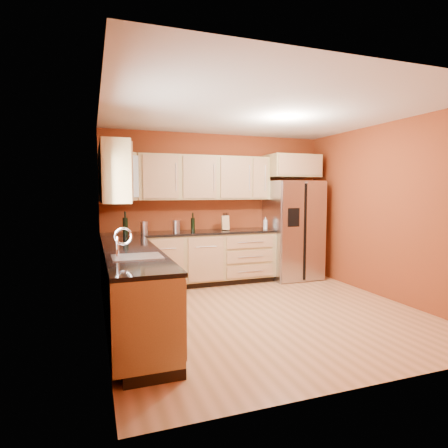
{
  "coord_description": "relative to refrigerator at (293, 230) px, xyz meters",
  "views": [
    {
      "loc": [
        -2.12,
        -4.37,
        1.59
      ],
      "look_at": [
        -0.24,
        0.9,
        1.1
      ],
      "focal_mm": 30.0,
      "sensor_mm": 36.0,
      "label": 1
    }
  ],
  "objects": [
    {
      "name": "floor",
      "position": [
        -1.35,
        -1.62,
        -0.89
      ],
      "size": [
        4.0,
        4.0,
        0.0
      ],
      "primitive_type": "plane",
      "color": "#AF7443",
      "rests_on": "ground"
    },
    {
      "name": "ceiling",
      "position": [
        -1.35,
        -1.62,
        1.71
      ],
      "size": [
        4.0,
        4.0,
        0.0
      ],
      "primitive_type": "plane",
      "color": "silver",
      "rests_on": "wall_back"
    },
    {
      "name": "wall_back",
      "position": [
        -1.35,
        0.38,
        0.41
      ],
      "size": [
        4.0,
        0.04,
        2.6
      ],
      "primitive_type": "cube",
      "color": "maroon",
      "rests_on": "floor"
    },
    {
      "name": "wall_front",
      "position": [
        -1.35,
        -3.62,
        0.41
      ],
      "size": [
        4.0,
        0.04,
        2.6
      ],
      "primitive_type": "cube",
      "color": "maroon",
      "rests_on": "floor"
    },
    {
      "name": "wall_left",
      "position": [
        -3.35,
        -1.62,
        0.41
      ],
      "size": [
        0.04,
        4.0,
        2.6
      ],
      "primitive_type": "cube",
      "color": "maroon",
      "rests_on": "floor"
    },
    {
      "name": "wall_right",
      "position": [
        0.65,
        -1.62,
        0.41
      ],
      "size": [
        0.04,
        4.0,
        2.6
      ],
      "primitive_type": "cube",
      "color": "maroon",
      "rests_on": "floor"
    },
    {
      "name": "base_cabinets_back",
      "position": [
        -1.9,
        0.07,
        -0.45
      ],
      "size": [
        2.9,
        0.6,
        0.88
      ],
      "primitive_type": "cube",
      "color": "#A0854D",
      "rests_on": "floor"
    },
    {
      "name": "base_cabinets_left",
      "position": [
        -3.05,
        -1.62,
        -0.45
      ],
      "size": [
        0.6,
        2.8,
        0.88
      ],
      "primitive_type": "cube",
      "color": "#A0854D",
      "rests_on": "floor"
    },
    {
      "name": "countertop_back",
      "position": [
        -1.9,
        0.06,
        0.01
      ],
      "size": [
        2.9,
        0.62,
        0.04
      ],
      "primitive_type": "cube",
      "color": "black",
      "rests_on": "base_cabinets_back"
    },
    {
      "name": "countertop_left",
      "position": [
        -3.04,
        -1.62,
        0.01
      ],
      "size": [
        0.62,
        2.8,
        0.04
      ],
      "primitive_type": "cube",
      "color": "black",
      "rests_on": "base_cabinets_left"
    },
    {
      "name": "upper_cabinets_back",
      "position": [
        -1.6,
        0.21,
        0.94
      ],
      "size": [
        2.3,
        0.33,
        0.75
      ],
      "primitive_type": "cube",
      "color": "#A0854D",
      "rests_on": "wall_back"
    },
    {
      "name": "upper_cabinets_left",
      "position": [
        -3.19,
        -0.9,
        0.94
      ],
      "size": [
        0.33,
        1.35,
        0.75
      ],
      "primitive_type": "cube",
      "color": "#A0854D",
      "rests_on": "wall_left"
    },
    {
      "name": "corner_upper_cabinet",
      "position": [
        -3.02,
        0.04,
        0.94
      ],
      "size": [
        0.67,
        0.67,
        0.75
      ],
      "primitive_type": "cube",
      "rotation": [
        0.0,
        0.0,
        0.79
      ],
      "color": "#A0854D",
      "rests_on": "wall_back"
    },
    {
      "name": "over_fridge_cabinet",
      "position": [
        0.0,
        0.07,
        1.16
      ],
      "size": [
        0.92,
        0.6,
        0.4
      ],
      "primitive_type": "cube",
      "color": "#A0854D",
      "rests_on": "wall_back"
    },
    {
      "name": "refrigerator",
      "position": [
        0.0,
        0.0,
        0.0
      ],
      "size": [
        0.9,
        0.75,
        1.78
      ],
      "primitive_type": "cube",
      "color": "silver",
      "rests_on": "floor"
    },
    {
      "name": "window",
      "position": [
        -3.33,
        -2.12,
        0.66
      ],
      "size": [
        0.03,
        0.9,
        1.0
      ],
      "primitive_type": "cube",
      "color": "white",
      "rests_on": "wall_left"
    },
    {
      "name": "sink_faucet",
      "position": [
        -3.04,
        -2.12,
        0.18
      ],
      "size": [
        0.5,
        0.42,
        0.3
      ],
      "primitive_type": null,
      "color": "white",
      "rests_on": "countertop_left"
    },
    {
      "name": "canister_left",
      "position": [
        -2.16,
        0.03,
        0.13
      ],
      "size": [
        0.14,
        0.14,
        0.2
      ],
      "primitive_type": "cylinder",
      "rotation": [
        0.0,
        0.0,
        -0.2
      ],
      "color": "silver",
      "rests_on": "countertop_back"
    },
    {
      "name": "canister_right",
      "position": [
        -2.68,
        0.06,
        0.12
      ],
      "size": [
        0.13,
        0.13,
        0.19
      ],
      "primitive_type": "cylinder",
      "rotation": [
        0.0,
        0.0,
        0.09
      ],
      "color": "silver",
      "rests_on": "countertop_back"
    },
    {
      "name": "wine_bottle_a",
      "position": [
        -1.86,
        0.12,
        0.19
      ],
      "size": [
        0.09,
        0.09,
        0.31
      ],
      "primitive_type": null,
      "rotation": [
        0.0,
        0.0,
        0.43
      ],
      "color": "black",
      "rests_on": "countertop_back"
    },
    {
      "name": "wine_bottle_b",
      "position": [
        -2.97,
        0.03,
        0.21
      ],
      "size": [
        0.09,
        0.09,
        0.36
      ],
      "primitive_type": null,
      "rotation": [
        0.0,
        0.0,
        -0.13
      ],
      "color": "black",
      "rests_on": "countertop_back"
    },
    {
      "name": "knife_block",
      "position": [
        -1.28,
        0.09,
        0.15
      ],
      "size": [
        0.14,
        0.13,
        0.25
      ],
      "primitive_type": "cube",
      "rotation": [
        0.0,
        0.0,
        -0.18
      ],
      "color": "tan",
      "rests_on": "countertop_back"
    },
    {
      "name": "soap_dispenser",
      "position": [
        -0.55,
        0.01,
        0.14
      ],
      "size": [
        0.08,
        0.08,
        0.21
      ],
      "primitive_type": "cylinder",
      "rotation": [
        0.0,
        0.0,
        -0.22
      ],
      "color": "silver",
      "rests_on": "countertop_back"
    }
  ]
}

